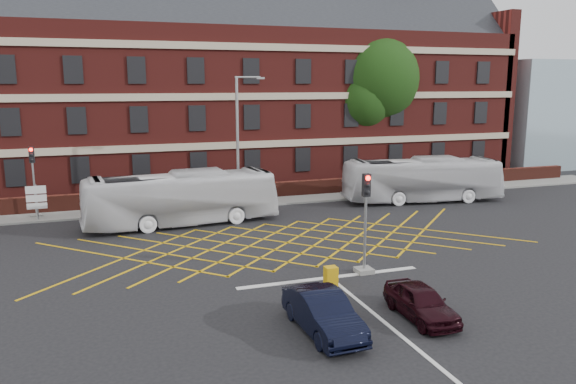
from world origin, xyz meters
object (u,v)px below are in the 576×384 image
object	(u,v)px
street_lamp	(239,167)
deciduous_tree	(372,85)
car_navy	(323,313)
traffic_light_near	(365,233)
traffic_light_far	(35,189)
car_maroon	(421,302)
bus_left	(181,198)
direction_signs	(36,199)
utility_cabinet	(331,277)
bus_right	(422,180)

from	to	relation	value
street_lamp	deciduous_tree	bearing A→B (deg)	31.84
car_navy	traffic_light_near	distance (m)	6.27
traffic_light_far	traffic_light_near	bearing A→B (deg)	-47.40
car_navy	car_maroon	world-z (taller)	car_navy
car_maroon	traffic_light_far	size ratio (longest dim) A/B	0.81
bus_left	street_lamp	world-z (taller)	street_lamp
street_lamp	direction_signs	size ratio (longest dim) A/B	3.80
bus_left	traffic_light_near	xyz separation A→B (m)	(6.11, -10.90, 0.24)
deciduous_tree	street_lamp	xyz separation A→B (m)	(-13.42, -8.34, -4.94)
car_maroon	direction_signs	xyz separation A→B (m)	(-13.70, 19.09, 0.79)
car_navy	traffic_light_near	xyz separation A→B (m)	(3.87, 4.80, 1.10)
car_maroon	traffic_light_near	distance (m)	5.02
bus_left	deciduous_tree	xyz separation A→B (m)	(17.39, 10.66, 6.25)
car_navy	direction_signs	world-z (taller)	direction_signs
car_navy	utility_cabinet	size ratio (longest dim) A/B	5.02
car_navy	direction_signs	bearing A→B (deg)	115.84
car_maroon	direction_signs	bearing A→B (deg)	126.69
bus_left	traffic_light_far	bearing A→B (deg)	56.32
car_maroon	bus_left	bearing A→B (deg)	111.35
bus_left	direction_signs	xyz separation A→B (m)	(-7.86, 3.32, -0.14)
traffic_light_far	street_lamp	distance (m)	12.24
bus_right	car_maroon	bearing A→B (deg)	156.64
car_maroon	deciduous_tree	bearing A→B (deg)	67.41
street_lamp	car_navy	bearing A→B (deg)	-95.48
bus_right	car_navy	size ratio (longest dim) A/B	2.67
bus_left	traffic_light_near	distance (m)	12.50
bus_left	car_maroon	world-z (taller)	bus_left
car_navy	car_maroon	xyz separation A→B (m)	(3.60, -0.06, -0.08)
deciduous_tree	street_lamp	distance (m)	16.56
car_navy	traffic_light_far	xyz separation A→B (m)	(-10.27, 20.18, 1.10)
deciduous_tree	traffic_light_near	world-z (taller)	deciduous_tree
car_navy	traffic_light_near	bearing A→B (deg)	49.00
direction_signs	bus_left	bearing A→B (deg)	-22.91
traffic_light_far	utility_cabinet	size ratio (longest dim) A/B	5.31
bus_right	traffic_light_near	size ratio (longest dim) A/B	2.53
bus_right	utility_cabinet	xyz separation A→B (m)	(-12.32, -13.04, -1.10)
traffic_light_far	street_lamp	world-z (taller)	street_lamp
bus_right	car_navy	distance (m)	22.04
street_lamp	direction_signs	xyz separation A→B (m)	(-11.83, 0.99, -1.45)
bus_right	car_navy	bearing A→B (deg)	148.59
traffic_light_near	bus_left	bearing A→B (deg)	119.29
street_lamp	utility_cabinet	bearing A→B (deg)	-89.36
traffic_light_far	direction_signs	xyz separation A→B (m)	(0.17, -1.16, -0.39)
traffic_light_near	street_lamp	bearing A→B (deg)	99.21
car_maroon	deciduous_tree	world-z (taller)	deciduous_tree
bus_right	traffic_light_near	distance (m)	15.86
bus_right	traffic_light_near	bearing A→B (deg)	148.08
car_navy	utility_cabinet	xyz separation A→B (m)	(1.89, 3.78, -0.26)
traffic_light_near	traffic_light_far	size ratio (longest dim) A/B	1.00
street_lamp	utility_cabinet	xyz separation A→B (m)	(0.16, -14.25, -2.43)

